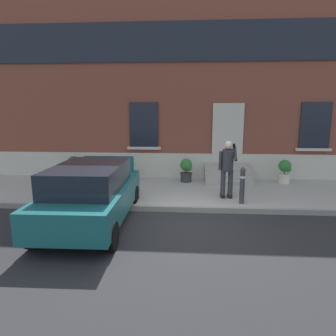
# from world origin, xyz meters

# --- Properties ---
(ground_plane) EXTENTS (80.00, 80.00, 0.00)m
(ground_plane) POSITION_xyz_m (0.00, 0.00, 0.00)
(ground_plane) COLOR #232326
(sidewalk) EXTENTS (24.00, 3.60, 0.15)m
(sidewalk) POSITION_xyz_m (0.00, 2.80, 0.07)
(sidewalk) COLOR #99968E
(sidewalk) RESTS_ON ground
(curb_edge) EXTENTS (24.00, 0.12, 0.15)m
(curb_edge) POSITION_xyz_m (0.00, 0.94, 0.07)
(curb_edge) COLOR gray
(curb_edge) RESTS_ON ground
(building_facade) EXTENTS (24.00, 1.52, 7.50)m
(building_facade) POSITION_xyz_m (0.00, 5.29, 3.73)
(building_facade) COLOR brown
(building_facade) RESTS_ON ground
(entrance_stoop) EXTENTS (1.71, 1.28, 0.64)m
(entrance_stoop) POSITION_xyz_m (1.76, 4.12, 0.39)
(entrance_stoop) COLOR #9E998E
(entrance_stoop) RESTS_ON sidewalk
(hatchback_car_teal) EXTENTS (1.85, 4.09, 1.50)m
(hatchback_car_teal) POSITION_xyz_m (-2.05, -0.08, 0.79)
(hatchback_car_teal) COLOR #165156
(hatchback_car_teal) RESTS_ON ground
(bollard_near_person) EXTENTS (0.15, 0.15, 1.04)m
(bollard_near_person) POSITION_xyz_m (1.81, 1.35, 0.71)
(bollard_near_person) COLOR #333338
(bollard_near_person) RESTS_ON sidewalk
(bollard_far_left) EXTENTS (0.15, 0.15, 1.04)m
(bollard_far_left) POSITION_xyz_m (-1.58, 1.35, 0.71)
(bollard_far_left) COLOR #333338
(bollard_far_left) RESTS_ON sidewalk
(person_on_phone) EXTENTS (0.51, 0.50, 1.74)m
(person_on_phone) POSITION_xyz_m (1.44, 1.83, 1.15)
(person_on_phone) COLOR #2D2D33
(person_on_phone) RESTS_ON sidewalk
(planter_terracotta) EXTENTS (0.44, 0.44, 0.86)m
(planter_terracotta) POSITION_xyz_m (-4.15, 4.18, 0.61)
(planter_terracotta) COLOR #B25B38
(planter_terracotta) RESTS_ON sidewalk
(planter_olive) EXTENTS (0.44, 0.44, 0.86)m
(planter_olive) POSITION_xyz_m (-1.96, 4.02, 0.61)
(planter_olive) COLOR #606B38
(planter_olive) RESTS_ON sidewalk
(planter_charcoal) EXTENTS (0.44, 0.44, 0.86)m
(planter_charcoal) POSITION_xyz_m (0.22, 3.85, 0.61)
(planter_charcoal) COLOR #2D2D30
(planter_charcoal) RESTS_ON sidewalk
(planter_cream) EXTENTS (0.44, 0.44, 0.86)m
(planter_cream) POSITION_xyz_m (3.76, 3.87, 0.61)
(planter_cream) COLOR beige
(planter_cream) RESTS_ON sidewalk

